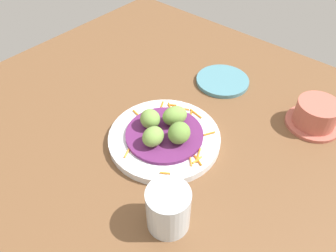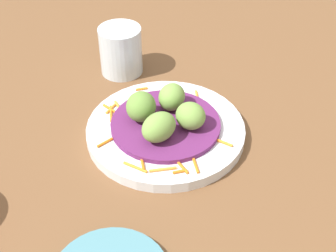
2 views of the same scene
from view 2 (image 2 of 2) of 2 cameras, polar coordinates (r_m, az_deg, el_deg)
The scene contains 9 objects.
table_surface at distance 74.59cm, azimuth 1.03°, elevation -0.61°, with size 110.00×110.00×2.00cm, color brown.
main_plate at distance 71.81cm, azimuth -0.29°, elevation -0.55°, with size 24.19×24.19×1.72cm, color silver.
cabbage_bed at distance 71.00cm, azimuth -0.29°, elevation 0.22°, with size 16.69×16.69×0.79cm, color #60235B.
carrot_garnish at distance 69.42cm, azimuth -2.18°, elevation -1.13°, with size 21.84×20.44×0.40cm.
guac_scoop_left at distance 70.18cm, azimuth -3.30°, elevation 2.38°, with size 4.46×4.92×4.52cm, color olive.
guac_scoop_center at distance 66.57cm, azimuth -1.12°, elevation -0.14°, with size 4.12×5.47×4.28cm, color #759E47.
guac_scoop_right at distance 68.83cm, azimuth 2.76°, elevation 1.25°, with size 4.59×4.26×4.01cm, color #759E47.
guac_scoop_back at distance 72.38cm, azimuth 0.46°, elevation 3.56°, with size 4.81×4.02×4.08cm, color #759E47.
water_glass at distance 84.75cm, azimuth -5.77°, elevation 9.14°, with size 7.57×7.57×8.60cm, color silver.
Camera 2 is at (-16.96, 53.93, 49.66)cm, focal length 50.08 mm.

